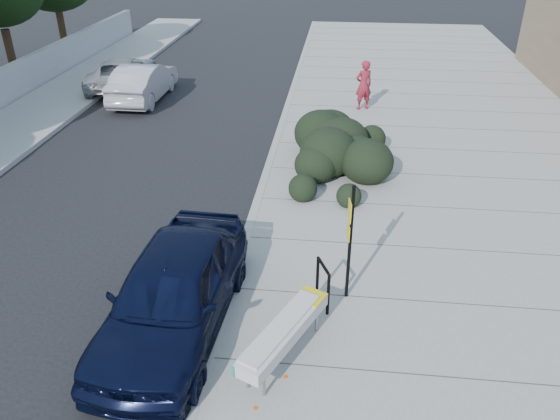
{
  "coord_description": "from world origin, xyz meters",
  "views": [
    {
      "loc": [
        2.04,
        -8.87,
        7.03
      ],
      "look_at": [
        0.83,
        1.88,
        1.0
      ],
      "focal_mm": 35.0,
      "sensor_mm": 36.0,
      "label": 1
    }
  ],
  "objects_px": {
    "bench": "(284,332)",
    "suv_silver": "(122,72)",
    "bike_rack": "(323,281)",
    "sedan_navy": "(173,292)",
    "wagon_silver": "(143,82)",
    "pedestrian": "(364,85)",
    "sign_post": "(350,236)"
  },
  "relations": [
    {
      "from": "bench",
      "to": "pedestrian",
      "type": "distance_m",
      "value": 13.73
    },
    {
      "from": "pedestrian",
      "to": "suv_silver",
      "type": "bearing_deg",
      "value": -38.02
    },
    {
      "from": "bench",
      "to": "sign_post",
      "type": "relative_size",
      "value": 0.93
    },
    {
      "from": "sedan_navy",
      "to": "suv_silver",
      "type": "xyz_separation_m",
      "value": [
        -6.7,
        15.15,
        -0.17
      ]
    },
    {
      "from": "wagon_silver",
      "to": "pedestrian",
      "type": "height_order",
      "value": "pedestrian"
    },
    {
      "from": "pedestrian",
      "to": "wagon_silver",
      "type": "bearing_deg",
      "value": -30.06
    },
    {
      "from": "bike_rack",
      "to": "pedestrian",
      "type": "distance_m",
      "value": 12.16
    },
    {
      "from": "bench",
      "to": "wagon_silver",
      "type": "bearing_deg",
      "value": 141.76
    },
    {
      "from": "sign_post",
      "to": "pedestrian",
      "type": "height_order",
      "value": "sign_post"
    },
    {
      "from": "bike_rack",
      "to": "suv_silver",
      "type": "xyz_separation_m",
      "value": [
        -9.41,
        14.33,
        -0.05
      ]
    },
    {
      "from": "bike_rack",
      "to": "suv_silver",
      "type": "relative_size",
      "value": 0.2
    },
    {
      "from": "bench",
      "to": "pedestrian",
      "type": "xyz_separation_m",
      "value": [
        1.6,
        13.63,
        0.37
      ]
    },
    {
      "from": "bench",
      "to": "wagon_silver",
      "type": "distance_m",
      "value": 16.03
    },
    {
      "from": "bench",
      "to": "suv_silver",
      "type": "distance_m",
      "value": 18.14
    },
    {
      "from": "wagon_silver",
      "to": "suv_silver",
      "type": "bearing_deg",
      "value": -46.35
    },
    {
      "from": "bike_rack",
      "to": "wagon_silver",
      "type": "height_order",
      "value": "wagon_silver"
    },
    {
      "from": "bench",
      "to": "bike_rack",
      "type": "xyz_separation_m",
      "value": [
        0.59,
        1.51,
        0.01
      ]
    },
    {
      "from": "sedan_navy",
      "to": "suv_silver",
      "type": "relative_size",
      "value": 1.02
    },
    {
      "from": "sedan_navy",
      "to": "wagon_silver",
      "type": "xyz_separation_m",
      "value": [
        -5.2,
        13.56,
        -0.09
      ]
    },
    {
      "from": "bike_rack",
      "to": "wagon_silver",
      "type": "relative_size",
      "value": 0.21
    },
    {
      "from": "bench",
      "to": "suv_silver",
      "type": "relative_size",
      "value": 0.48
    },
    {
      "from": "bench",
      "to": "suv_silver",
      "type": "bearing_deg",
      "value": 143.69
    },
    {
      "from": "sign_post",
      "to": "suv_silver",
      "type": "distance_m",
      "value": 17.16
    },
    {
      "from": "bench",
      "to": "sedan_navy",
      "type": "relative_size",
      "value": 0.47
    },
    {
      "from": "wagon_silver",
      "to": "pedestrian",
      "type": "relative_size",
      "value": 2.43
    },
    {
      "from": "bench",
      "to": "sedan_navy",
      "type": "xyz_separation_m",
      "value": [
        -2.12,
        0.7,
        0.13
      ]
    },
    {
      "from": "bench",
      "to": "sign_post",
      "type": "height_order",
      "value": "sign_post"
    },
    {
      "from": "wagon_silver",
      "to": "bench",
      "type": "bearing_deg",
      "value": 117.41
    },
    {
      "from": "bench",
      "to": "sign_post",
      "type": "distance_m",
      "value": 2.28
    },
    {
      "from": "sign_post",
      "to": "wagon_silver",
      "type": "xyz_separation_m",
      "value": [
        -8.37,
        12.43,
        -0.82
      ]
    },
    {
      "from": "bench",
      "to": "pedestrian",
      "type": "height_order",
      "value": "pedestrian"
    },
    {
      "from": "sedan_navy",
      "to": "bike_rack",
      "type": "bearing_deg",
      "value": 19.77
    }
  ]
}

